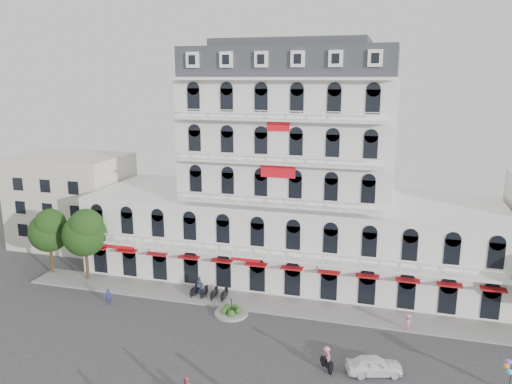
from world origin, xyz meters
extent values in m
plane|color=#38383A|center=(0.00, 0.00, 0.00)|extent=(120.00, 120.00, 0.00)
cube|color=gray|center=(0.00, 9.00, 0.08)|extent=(53.00, 4.00, 0.16)
cube|color=silver|center=(0.00, 18.00, 4.50)|extent=(45.00, 14.00, 9.00)
cube|color=silver|center=(0.00, 18.00, 15.50)|extent=(22.00, 12.00, 13.00)
cube|color=#2D3035|center=(0.00, 18.00, 23.50)|extent=(21.56, 11.76, 3.00)
cube|color=#2D3035|center=(0.00, 18.00, 25.40)|extent=(15.84, 8.64, 0.80)
cube|color=#AB1519|center=(0.00, 10.50, 3.50)|extent=(40.50, 1.00, 0.15)
cube|color=red|center=(0.00, 11.88, 13.00)|extent=(3.50, 0.10, 1.40)
cube|color=beige|center=(-30.00, 20.00, 6.00)|extent=(14.00, 10.00, 12.00)
cylinder|color=gray|center=(-3.00, 6.00, 0.12)|extent=(3.20, 3.20, 0.24)
cylinder|color=black|center=(-3.00, 6.00, 0.90)|extent=(0.08, 0.08, 1.40)
sphere|color=#27521B|center=(-2.30, 6.00, 0.45)|extent=(0.70, 0.70, 0.70)
sphere|color=#27521B|center=(-2.78, 6.66, 0.45)|extent=(0.70, 0.70, 0.70)
sphere|color=#27521B|center=(-3.56, 6.42, 0.45)|extent=(0.70, 0.70, 0.70)
sphere|color=#27521B|center=(-3.57, 5.60, 0.45)|extent=(0.70, 0.70, 0.70)
sphere|color=#27521B|center=(-2.80, 5.33, 0.45)|extent=(0.70, 0.70, 0.70)
cylinder|color=#382314|center=(-26.00, 10.00, 1.76)|extent=(0.36, 0.36, 3.52)
sphere|color=black|center=(-26.00, 10.00, 4.96)|extent=(4.48, 4.48, 4.48)
sphere|color=black|center=(-25.50, 9.70, 6.00)|extent=(3.52, 3.52, 3.52)
sphere|color=black|center=(-26.40, 10.30, 5.60)|extent=(3.20, 3.20, 3.20)
cylinder|color=#382314|center=(-21.00, 9.50, 1.87)|extent=(0.36, 0.36, 3.74)
sphere|color=black|center=(-21.00, 9.50, 5.27)|extent=(4.76, 4.76, 4.76)
sphere|color=black|center=(-20.50, 9.20, 6.38)|extent=(3.74, 3.74, 3.74)
sphere|color=black|center=(-21.40, 9.80, 5.95)|extent=(3.40, 3.40, 3.40)
imported|color=white|center=(10.53, -0.21, 0.72)|extent=(4.54, 2.85, 1.44)
cube|color=black|center=(6.99, -0.70, 0.55)|extent=(1.18, 1.41, 0.35)
torus|color=black|center=(7.31, -1.14, 0.28)|extent=(0.45, 0.55, 0.60)
torus|color=black|center=(6.66, -0.26, 0.28)|extent=(0.45, 0.55, 0.60)
imported|color=pink|center=(6.99, -0.70, 1.20)|extent=(1.03, 1.11, 1.50)
imported|color=navy|center=(-7.70, 9.50, 0.77)|extent=(0.81, 0.59, 1.54)
imported|color=#525057|center=(-7.66, 9.50, 0.94)|extent=(1.19, 0.82, 1.88)
imported|color=pink|center=(13.04, 7.31, 0.82)|extent=(1.18, 0.88, 1.64)
imported|color=navy|center=(-15.39, 4.70, 0.80)|extent=(0.70, 0.67, 1.60)
cylinder|color=black|center=(19.93, 0.07, 1.00)|extent=(0.04, 0.04, 2.00)
sphere|color=#994CD8|center=(19.75, 0.37, 2.23)|extent=(0.44, 0.44, 0.44)
sphere|color=orange|center=(19.58, 0.07, 2.04)|extent=(0.44, 0.44, 0.44)
sphere|color=#4CB2E5|center=(19.76, -0.23, 1.81)|extent=(0.44, 0.44, 0.44)
camera|label=1|loc=(11.22, -35.18, 22.03)|focal=35.00mm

